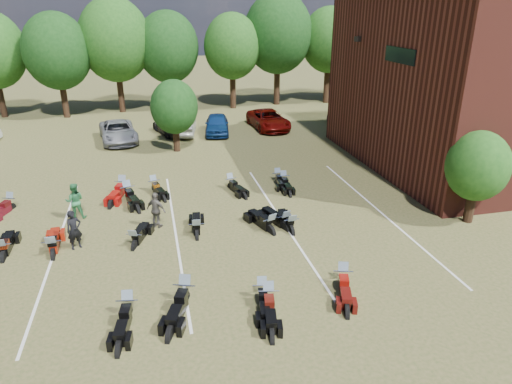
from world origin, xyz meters
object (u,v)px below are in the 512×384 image
object	(u,v)px
motorcycle_3	(129,316)
motorcycle_7	(54,257)
person_black	(74,230)
car_4	(217,124)
person_grey	(156,210)
person_green	(75,201)
motorcycle_14	(11,210)

from	to	relation	value
motorcycle_3	motorcycle_7	world-z (taller)	motorcycle_7
person_black	motorcycle_3	world-z (taller)	person_black
car_4	person_grey	size ratio (longest dim) A/B	2.62
car_4	person_green	xyz separation A→B (m)	(-8.92, -13.86, 0.12)
person_green	motorcycle_14	size ratio (longest dim) A/B	0.79
car_4	person_black	size ratio (longest dim) A/B	2.62
motorcycle_7	motorcycle_14	xyz separation A→B (m)	(-2.84, 5.41, 0.00)
person_green	motorcycle_7	bearing A→B (deg)	81.91
car_4	person_green	size ratio (longest dim) A/B	2.52
motorcycle_3	car_4	bearing A→B (deg)	82.56
person_black	motorcycle_14	size ratio (longest dim) A/B	0.76
person_black	car_4	bearing A→B (deg)	35.83
person_black	person_green	size ratio (longest dim) A/B	0.96
person_grey	motorcycle_14	distance (m)	7.99
car_4	motorcycle_7	size ratio (longest dim) A/B	1.81
person_grey	motorcycle_3	xyz separation A→B (m)	(-1.16, -6.41, -0.85)
car_4	motorcycle_14	world-z (taller)	car_4
motorcycle_3	motorcycle_14	size ratio (longest dim) A/B	1.03
motorcycle_3	person_black	bearing A→B (deg)	121.65
person_black	motorcycle_7	distance (m)	1.32
person_grey	car_4	bearing A→B (deg)	-69.63
motorcycle_7	car_4	bearing A→B (deg)	-122.49
person_black	motorcycle_3	bearing A→B (deg)	-94.26
person_grey	motorcycle_7	size ratio (longest dim) A/B	0.69
motorcycle_7	person_green	bearing A→B (deg)	-102.01
person_black	motorcycle_7	world-z (taller)	person_black
car_4	motorcycle_3	size ratio (longest dim) A/B	1.94
car_4	motorcycle_3	xyz separation A→B (m)	(-6.37, -22.14, -0.76)
person_grey	motorcycle_7	world-z (taller)	person_grey
person_green	person_grey	world-z (taller)	person_green
motorcycle_14	person_green	bearing A→B (deg)	-8.14
person_green	motorcycle_3	bearing A→B (deg)	106.88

